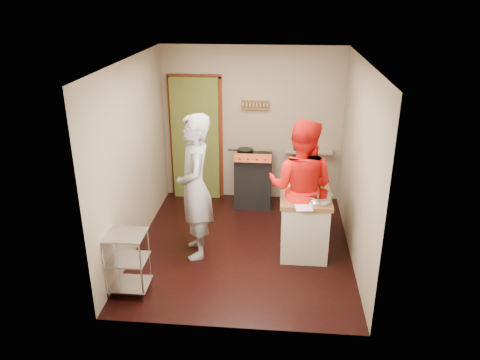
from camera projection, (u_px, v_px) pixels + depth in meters
The scene contains 10 objects.
floor at pixel (243, 246), 6.70m from camera, with size 3.50×3.50×0.00m, color black.
back_wall at pixel (215, 133), 7.96m from camera, with size 3.00×0.44×2.60m.
left_wall at pixel (133, 157), 6.33m from camera, with size 0.04×3.50×2.60m, color gray.
right_wall at pixel (358, 164), 6.08m from camera, with size 0.04×3.50×2.60m, color gray.
ceiling at pixel (244, 60), 5.70m from camera, with size 3.00×3.50×0.02m, color white.
stove at pixel (253, 179), 7.84m from camera, with size 0.60×0.63×1.00m.
wire_shelving at pixel (127, 260), 5.54m from camera, with size 0.48×0.40×0.80m.
island at pixel (304, 216), 6.55m from camera, with size 0.67×1.24×1.17m.
person_stripe at pixel (195, 187), 6.16m from camera, with size 0.72×0.47×1.98m, color #A0A1A4.
person_red at pixel (300, 188), 6.25m from camera, with size 0.92×0.72×1.90m, color red.
Camera 1 is at (0.48, -5.81, 3.43)m, focal length 35.00 mm.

